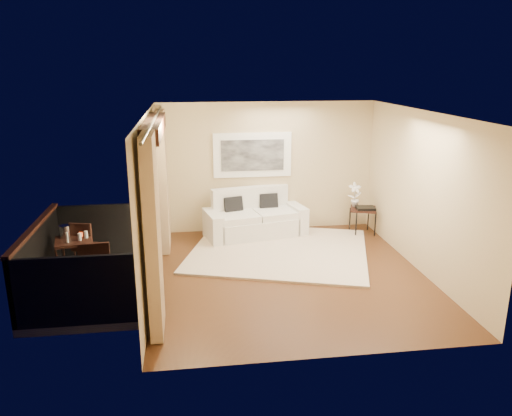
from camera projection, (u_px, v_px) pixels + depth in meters
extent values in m
plane|color=#4F2D17|center=(290.00, 275.00, 8.43)|extent=(5.00, 5.00, 0.00)
plane|color=white|center=(293.00, 113.00, 7.68)|extent=(5.00, 5.00, 0.00)
plane|color=tan|center=(267.00, 167.00, 10.44)|extent=(4.50, 0.00, 4.50)
plane|color=tan|center=(336.00, 253.00, 5.68)|extent=(4.50, 0.00, 4.50)
plane|color=tan|center=(423.00, 193.00, 8.36)|extent=(0.00, 5.00, 5.00)
plane|color=tan|center=(156.00, 177.00, 9.52)|extent=(0.00, 2.70, 2.70)
plane|color=tan|center=(139.00, 243.00, 6.00)|extent=(0.00, 2.70, 2.70)
plane|color=tan|center=(145.00, 125.00, 7.43)|extent=(0.00, 2.40, 2.40)
cube|color=black|center=(153.00, 127.00, 7.45)|extent=(0.28, 2.40, 0.22)
cube|color=#605B56|center=(98.00, 289.00, 8.04)|extent=(1.80, 2.60, 0.12)
cube|color=black|center=(38.00, 259.00, 7.77)|extent=(0.06, 2.60, 1.00)
cube|color=black|center=(107.00, 231.00, 9.09)|extent=(1.80, 0.06, 1.00)
cube|color=black|center=(79.00, 291.00, 6.67)|extent=(1.80, 0.06, 1.00)
cube|color=black|center=(34.00, 228.00, 7.62)|extent=(0.10, 2.60, 0.06)
cube|color=tan|center=(163.00, 182.00, 9.26)|extent=(0.16, 0.75, 2.62)
cube|color=tan|center=(153.00, 237.00, 6.31)|extent=(0.16, 0.75, 2.62)
cylinder|color=#4C473F|center=(154.00, 120.00, 7.43)|extent=(0.04, 4.80, 0.04)
cube|color=white|center=(252.00, 155.00, 10.29)|extent=(1.62, 0.05, 0.92)
cube|color=black|center=(253.00, 155.00, 10.26)|extent=(1.30, 0.02, 0.64)
cube|color=beige|center=(279.00, 250.00, 9.48)|extent=(3.93, 3.66, 0.04)
cube|color=white|center=(255.00, 227.00, 10.26)|extent=(1.78, 1.19, 0.40)
cube|color=white|center=(250.00, 205.00, 10.46)|extent=(1.65, 0.55, 0.79)
cube|color=white|center=(213.00, 227.00, 9.94)|extent=(0.41, 0.90, 0.60)
cube|color=white|center=(295.00, 218.00, 10.53)|extent=(0.41, 0.90, 0.60)
cube|color=white|center=(237.00, 217.00, 10.03)|extent=(0.91, 0.91, 0.13)
cube|color=white|center=(274.00, 213.00, 10.29)|extent=(0.91, 0.91, 0.13)
cube|color=black|center=(234.00, 206.00, 10.18)|extent=(0.42, 0.28, 0.39)
cube|color=black|center=(269.00, 203.00, 10.43)|extent=(0.40, 0.21, 0.39)
cube|color=black|center=(363.00, 209.00, 10.33)|extent=(0.65, 0.65, 0.04)
cylinder|color=black|center=(356.00, 225.00, 10.19)|extent=(0.03, 0.03, 0.52)
cylinder|color=black|center=(375.00, 224.00, 10.24)|extent=(0.03, 0.03, 0.52)
cylinder|color=black|center=(350.00, 219.00, 10.58)|extent=(0.03, 0.03, 0.52)
cylinder|color=black|center=(368.00, 218.00, 10.63)|extent=(0.03, 0.03, 0.52)
cube|color=black|center=(365.00, 208.00, 10.25)|extent=(0.41, 0.32, 0.05)
imported|color=white|center=(355.00, 195.00, 10.36)|extent=(0.28, 0.19, 0.52)
cube|color=black|center=(73.00, 241.00, 8.16)|extent=(0.67, 0.67, 0.04)
cylinder|color=black|center=(58.00, 266.00, 8.00)|extent=(0.04, 0.04, 0.62)
cylinder|color=black|center=(87.00, 264.00, 8.06)|extent=(0.04, 0.04, 0.62)
cylinder|color=black|center=(64.00, 255.00, 8.44)|extent=(0.04, 0.04, 0.62)
cylinder|color=black|center=(92.00, 254.00, 8.50)|extent=(0.04, 0.04, 0.62)
cube|color=black|center=(87.00, 247.00, 8.57)|extent=(0.46, 0.46, 0.05)
cube|color=black|center=(81.00, 238.00, 8.35)|extent=(0.38, 0.14, 0.50)
cylinder|color=black|center=(100.00, 255.00, 8.76)|extent=(0.03, 0.03, 0.39)
cylinder|color=black|center=(84.00, 254.00, 8.80)|extent=(0.03, 0.03, 0.39)
cylinder|color=black|center=(93.00, 262.00, 8.47)|extent=(0.03, 0.03, 0.39)
cylinder|color=black|center=(76.00, 261.00, 8.50)|extent=(0.03, 0.03, 0.39)
cube|color=black|center=(95.00, 284.00, 6.96)|extent=(0.47, 0.47, 0.05)
cube|color=black|center=(95.00, 262.00, 7.07)|extent=(0.44, 0.09, 0.57)
cylinder|color=black|center=(82.00, 307.00, 6.83)|extent=(0.03, 0.03, 0.44)
cylinder|color=black|center=(109.00, 305.00, 6.90)|extent=(0.03, 0.03, 0.44)
cylinder|color=black|center=(85.00, 296.00, 7.16)|extent=(0.03, 0.03, 0.44)
cylinder|color=black|center=(110.00, 294.00, 7.23)|extent=(0.03, 0.03, 0.44)
cylinder|color=silver|center=(65.00, 231.00, 8.25)|extent=(0.18, 0.18, 0.20)
cylinder|color=#F04115|center=(81.00, 234.00, 8.30)|extent=(0.06, 0.06, 0.07)
cylinder|color=white|center=(67.00, 237.00, 7.98)|extent=(0.04, 0.04, 0.18)
cylinder|color=white|center=(80.00, 237.00, 8.10)|extent=(0.06, 0.06, 0.12)
cylinder|color=white|center=(86.00, 234.00, 8.21)|extent=(0.06, 0.06, 0.12)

